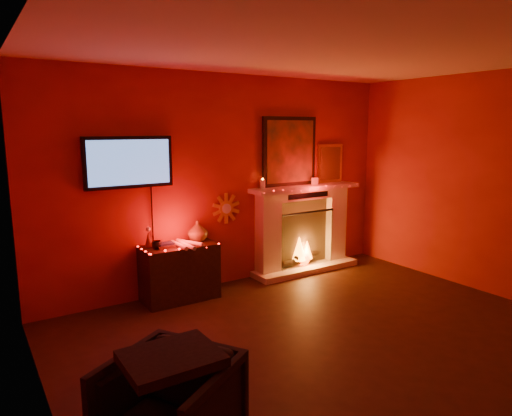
{
  "coord_description": "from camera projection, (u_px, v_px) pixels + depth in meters",
  "views": [
    {
      "loc": [
        -2.88,
        -2.6,
        2.03
      ],
      "look_at": [
        -0.09,
        1.7,
        1.13
      ],
      "focal_mm": 32.0,
      "sensor_mm": 36.0,
      "label": 1
    }
  ],
  "objects": [
    {
      "name": "sunburst_clock",
      "position": [
        226.0,
        208.0,
        5.89
      ],
      "size": [
        0.4,
        0.03,
        0.4
      ],
      "color": "#C78728",
      "rests_on": "room"
    },
    {
      "name": "tv",
      "position": [
        129.0,
        163.0,
        5.09
      ],
      "size": [
        1.0,
        0.07,
        1.24
      ],
      "color": "black",
      "rests_on": "room"
    },
    {
      "name": "fireplace",
      "position": [
        302.0,
        220.0,
        6.5
      ],
      "size": [
        1.72,
        0.4,
        2.18
      ],
      "color": "beige",
      "rests_on": "floor"
    },
    {
      "name": "armchair",
      "position": [
        170.0,
        410.0,
        2.78
      ],
      "size": [
        1.0,
        0.99,
        0.67
      ],
      "primitive_type": "imported",
      "rotation": [
        0.0,
        0.0,
        -1.02
      ],
      "color": "black",
      "rests_on": "floor"
    },
    {
      "name": "console_table",
      "position": [
        180.0,
        269.0,
        5.42
      ],
      "size": [
        0.88,
        0.55,
        0.92
      ],
      "color": "black",
      "rests_on": "floor"
    },
    {
      "name": "room",
      "position": [
        376.0,
        210.0,
        3.81
      ],
      "size": [
        5.0,
        5.0,
        5.0
      ],
      "color": "black",
      "rests_on": "ground"
    }
  ]
}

